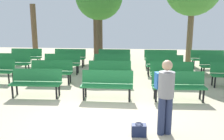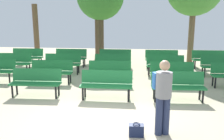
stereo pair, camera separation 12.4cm
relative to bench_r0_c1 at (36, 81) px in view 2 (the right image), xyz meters
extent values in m
plane|color=#BCAD8E|center=(2.27, -1.55, -0.50)|extent=(26.50, 26.50, 0.00)
cube|color=#1E7238|center=(0.00, -0.08, -0.07)|extent=(1.62, 0.50, 0.05)
cube|color=#1E7238|center=(0.00, 0.12, 0.17)|extent=(1.60, 0.19, 0.40)
cylinder|color=black|center=(-0.69, -0.27, -0.30)|extent=(0.06, 0.06, 0.40)
cylinder|color=black|center=(0.71, -0.21, -0.30)|extent=(0.06, 0.06, 0.40)
cylinder|color=black|center=(-0.70, 0.05, -0.30)|extent=(0.06, 0.06, 0.40)
cylinder|color=black|center=(0.70, 0.11, -0.30)|extent=(0.06, 0.06, 0.40)
cube|color=#1E7238|center=(2.27, -0.09, -0.07)|extent=(1.60, 0.44, 0.05)
cube|color=#1E7238|center=(2.28, 0.11, 0.17)|extent=(1.60, 0.13, 0.40)
cylinder|color=black|center=(1.57, -0.25, -0.30)|extent=(0.06, 0.06, 0.40)
cylinder|color=black|center=(2.97, -0.25, -0.30)|extent=(0.06, 0.06, 0.40)
cylinder|color=black|center=(1.58, 0.07, -0.30)|extent=(0.06, 0.06, 0.40)
cylinder|color=black|center=(2.98, 0.07, -0.30)|extent=(0.06, 0.06, 0.40)
cube|color=#1E7238|center=(4.46, -0.01, -0.07)|extent=(1.62, 0.52, 0.05)
cube|color=#1E7238|center=(4.45, 0.19, 0.17)|extent=(1.60, 0.20, 0.40)
cylinder|color=black|center=(3.77, -0.21, -0.30)|extent=(0.06, 0.06, 0.40)
cylinder|color=black|center=(5.17, -0.13, -0.30)|extent=(0.06, 0.06, 0.40)
cylinder|color=black|center=(3.75, 0.11, -0.30)|extent=(0.06, 0.06, 0.40)
cylinder|color=black|center=(5.15, 0.19, -0.30)|extent=(0.06, 0.06, 0.40)
cylinder|color=black|center=(-1.63, 1.31, -0.30)|extent=(0.06, 0.06, 0.40)
cylinder|color=black|center=(-1.63, 1.63, -0.30)|extent=(0.06, 0.06, 0.40)
cube|color=#1E7238|center=(-0.04, 1.47, -0.07)|extent=(1.62, 0.51, 0.05)
cube|color=#1E7238|center=(-0.05, 1.67, 0.17)|extent=(1.60, 0.20, 0.40)
cylinder|color=black|center=(-0.73, 1.28, -0.30)|extent=(0.06, 0.06, 0.40)
cylinder|color=black|center=(0.67, 1.34, -0.30)|extent=(0.06, 0.06, 0.40)
cylinder|color=black|center=(-0.75, 1.60, -0.30)|extent=(0.06, 0.06, 0.40)
cylinder|color=black|center=(0.65, 1.66, -0.30)|extent=(0.06, 0.06, 0.40)
cube|color=#1E7238|center=(2.18, 1.57, -0.07)|extent=(1.62, 0.51, 0.05)
cube|color=#1E7238|center=(2.17, 1.77, 0.17)|extent=(1.60, 0.19, 0.40)
cylinder|color=black|center=(1.49, 1.38, -0.30)|extent=(0.06, 0.06, 0.40)
cylinder|color=black|center=(2.89, 1.44, -0.30)|extent=(0.06, 0.06, 0.40)
cylinder|color=black|center=(1.48, 1.70, -0.30)|extent=(0.06, 0.06, 0.40)
cylinder|color=black|center=(2.87, 1.76, -0.30)|extent=(0.06, 0.06, 0.40)
cube|color=#1E7238|center=(4.49, 1.61, -0.07)|extent=(1.61, 0.48, 0.05)
cube|color=#1E7238|center=(4.48, 1.81, 0.17)|extent=(1.60, 0.17, 0.40)
cylinder|color=black|center=(3.79, 1.43, -0.30)|extent=(0.06, 0.06, 0.40)
cylinder|color=black|center=(5.19, 1.47, -0.30)|extent=(0.06, 0.06, 0.40)
cylinder|color=black|center=(3.78, 1.75, -0.30)|extent=(0.06, 0.06, 0.40)
cylinder|color=black|center=(5.18, 1.79, -0.30)|extent=(0.06, 0.06, 0.40)
cylinder|color=black|center=(5.99, 1.50, -0.30)|extent=(0.06, 0.06, 0.40)
cylinder|color=black|center=(5.99, 1.82, -0.30)|extent=(0.06, 0.06, 0.40)
cube|color=#1E7238|center=(-2.37, 3.01, -0.07)|extent=(1.61, 0.50, 0.05)
cube|color=#1E7238|center=(-2.37, 3.21, 0.17)|extent=(1.60, 0.18, 0.40)
cylinder|color=black|center=(-1.66, 2.88, -0.30)|extent=(0.06, 0.06, 0.40)
cylinder|color=black|center=(-3.07, 3.15, -0.30)|extent=(0.06, 0.06, 0.40)
cylinder|color=black|center=(-1.67, 3.20, -0.30)|extent=(0.06, 0.06, 0.40)
cube|color=#1E7238|center=(-0.11, 3.08, -0.07)|extent=(1.62, 0.52, 0.05)
cube|color=#1E7238|center=(-0.12, 3.28, 0.17)|extent=(1.60, 0.20, 0.40)
cylinder|color=black|center=(-0.80, 2.89, -0.30)|extent=(0.06, 0.06, 0.40)
cylinder|color=black|center=(0.60, 2.96, -0.30)|extent=(0.06, 0.06, 0.40)
cylinder|color=black|center=(-0.81, 3.21, -0.30)|extent=(0.06, 0.06, 0.40)
cylinder|color=black|center=(0.58, 3.28, -0.30)|extent=(0.06, 0.06, 0.40)
cube|color=#1E7238|center=(2.12, 3.19, -0.07)|extent=(1.61, 0.48, 0.05)
cube|color=#1E7238|center=(2.12, 3.39, 0.17)|extent=(1.60, 0.16, 0.40)
cylinder|color=black|center=(1.43, 3.01, -0.30)|extent=(0.06, 0.06, 0.40)
cylinder|color=black|center=(2.83, 3.05, -0.30)|extent=(0.06, 0.06, 0.40)
cylinder|color=black|center=(1.42, 3.33, -0.30)|extent=(0.06, 0.06, 0.40)
cylinder|color=black|center=(2.82, 3.37, -0.30)|extent=(0.06, 0.06, 0.40)
cube|color=#1E7238|center=(4.40, 3.19, -0.07)|extent=(1.61, 0.48, 0.05)
cube|color=#1E7238|center=(4.39, 3.39, 0.17)|extent=(1.60, 0.16, 0.40)
cylinder|color=black|center=(3.70, 3.01, -0.30)|extent=(0.06, 0.06, 0.40)
cylinder|color=black|center=(5.10, 3.04, -0.30)|extent=(0.06, 0.06, 0.40)
cylinder|color=black|center=(3.70, 3.33, -0.30)|extent=(0.06, 0.06, 0.40)
cylinder|color=black|center=(5.10, 3.36, -0.30)|extent=(0.06, 0.06, 0.40)
cube|color=#1E7238|center=(6.70, 3.28, -0.07)|extent=(1.62, 0.52, 0.05)
cube|color=#1E7238|center=(6.69, 3.48, 0.17)|extent=(1.60, 0.20, 0.40)
cylinder|color=black|center=(6.01, 3.09, -0.30)|extent=(0.06, 0.06, 0.40)
cylinder|color=black|center=(5.99, 3.41, -0.30)|extent=(0.06, 0.06, 0.40)
cube|color=#1E7238|center=(-2.46, 4.62, -0.07)|extent=(1.61, 0.49, 0.05)
cube|color=#1E7238|center=(-2.47, 4.82, 0.17)|extent=(1.60, 0.17, 0.40)
cylinder|color=black|center=(-3.15, 4.44, -0.30)|extent=(0.06, 0.06, 0.40)
cylinder|color=black|center=(-1.76, 4.48, -0.30)|extent=(0.06, 0.06, 0.40)
cylinder|color=black|center=(-3.16, 4.76, -0.30)|extent=(0.06, 0.06, 0.40)
cylinder|color=black|center=(-1.76, 4.80, -0.30)|extent=(0.06, 0.06, 0.40)
cube|color=#1E7238|center=(-0.18, 4.68, -0.07)|extent=(1.60, 0.45, 0.05)
cube|color=#1E7238|center=(-0.18, 4.88, 0.17)|extent=(1.60, 0.13, 0.40)
cylinder|color=black|center=(-0.88, 4.52, -0.30)|extent=(0.06, 0.06, 0.40)
cylinder|color=black|center=(0.52, 4.52, -0.30)|extent=(0.06, 0.06, 0.40)
cylinder|color=black|center=(-0.88, 4.84, -0.30)|extent=(0.06, 0.06, 0.40)
cylinder|color=black|center=(0.52, 4.84, -0.30)|extent=(0.06, 0.06, 0.40)
cube|color=#1E7238|center=(2.07, 4.78, -0.07)|extent=(1.60, 0.44, 0.05)
cube|color=#1E7238|center=(2.07, 4.98, 0.17)|extent=(1.60, 0.13, 0.40)
cylinder|color=black|center=(1.37, 4.62, -0.30)|extent=(0.06, 0.06, 0.40)
cylinder|color=black|center=(2.77, 4.62, -0.30)|extent=(0.06, 0.06, 0.40)
cylinder|color=black|center=(1.37, 4.94, -0.30)|extent=(0.06, 0.06, 0.40)
cylinder|color=black|center=(2.77, 4.94, -0.30)|extent=(0.06, 0.06, 0.40)
cube|color=#1E7238|center=(4.38, 4.79, -0.07)|extent=(1.61, 0.47, 0.05)
cube|color=#1E7238|center=(4.37, 4.99, 0.17)|extent=(1.60, 0.15, 0.40)
cylinder|color=black|center=(3.68, 4.62, -0.30)|extent=(0.06, 0.06, 0.40)
cylinder|color=black|center=(5.08, 4.64, -0.30)|extent=(0.06, 0.06, 0.40)
cylinder|color=black|center=(3.68, 4.94, -0.30)|extent=(0.06, 0.06, 0.40)
cylinder|color=black|center=(5.08, 4.96, -0.30)|extent=(0.06, 0.06, 0.40)
cube|color=#1E7238|center=(6.66, 4.91, -0.07)|extent=(1.61, 0.46, 0.05)
cube|color=#1E7238|center=(6.66, 5.11, 0.17)|extent=(1.60, 0.14, 0.40)
cylinder|color=black|center=(5.97, 4.74, -0.30)|extent=(0.06, 0.06, 0.40)
cylinder|color=black|center=(5.96, 5.06, -0.30)|extent=(0.06, 0.06, 0.40)
cylinder|color=black|center=(7.36, 5.08, -0.30)|extent=(0.06, 0.06, 0.40)
cylinder|color=#4C3A28|center=(0.62, 8.55, 1.29)|extent=(0.42, 0.42, 3.60)
cylinder|color=#4C3A28|center=(1.06, 6.76, 0.89)|extent=(0.35, 0.35, 2.80)
cylinder|color=brown|center=(5.93, 5.93, 1.03)|extent=(0.30, 0.30, 3.06)
cylinder|color=brown|center=(-3.35, 8.09, 1.12)|extent=(0.34, 0.34, 3.25)
cylinder|color=navy|center=(3.87, -2.22, -0.08)|extent=(0.16, 0.16, 0.85)
cylinder|color=navy|center=(3.72, -2.27, -0.08)|extent=(0.16, 0.16, 0.85)
cylinder|color=gray|center=(3.79, -2.25, 0.62)|extent=(0.43, 0.43, 0.55)
sphere|color=tan|center=(3.79, -2.25, 1.04)|extent=(0.22, 0.22, 0.22)
cube|color=blue|center=(3.72, -2.00, 0.65)|extent=(0.32, 0.26, 0.36)
cube|color=#192347|center=(3.24, -2.40, -0.37)|extent=(0.33, 0.20, 0.26)
torus|color=#192347|center=(3.24, -2.40, -0.22)|extent=(0.16, 0.16, 0.02)
camera|label=1|loc=(3.13, -7.36, 2.05)|focal=39.72mm
camera|label=2|loc=(3.25, -7.35, 2.05)|focal=39.72mm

